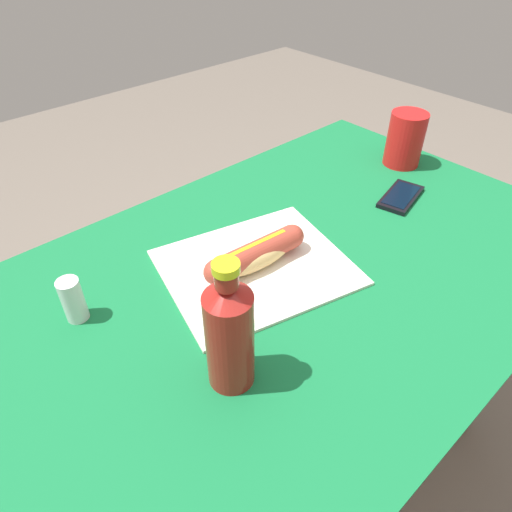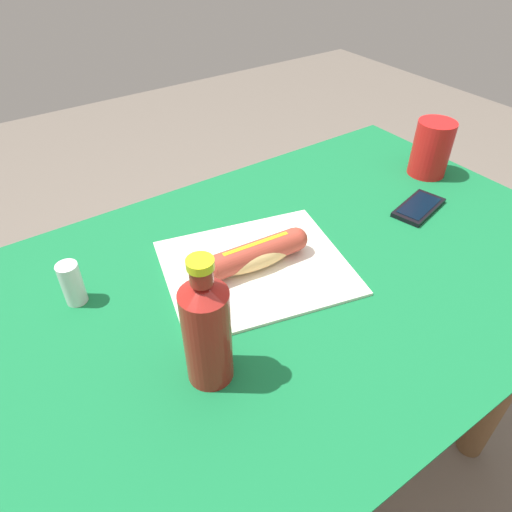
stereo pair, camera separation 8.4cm
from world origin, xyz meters
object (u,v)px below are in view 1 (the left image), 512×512
Objects in this scene: cell_phone at (401,197)px; salt_shaker at (73,300)px; hot_dog at (256,254)px; soda_bottle at (229,333)px; drinking_cup at (405,139)px.

salt_shaker is (-0.71, 0.14, 0.03)m from cell_phone.
cell_phone is (0.41, -0.04, -0.03)m from hot_dog.
salt_shaker reaches higher than hot_dog.
soda_bottle is at bearing -66.61° from salt_shaker.
soda_bottle reaches higher than salt_shaker.
hot_dog is 0.32m from salt_shaker.
hot_dog is at bearing 39.65° from soda_bottle.
hot_dog is at bearing -19.28° from salt_shaker.
soda_bottle is 0.29m from salt_shaker.
drinking_cup is at bearing 16.27° from soda_bottle.
cell_phone is 1.09× the size of drinking_cup.
hot_dog is 2.74× the size of salt_shaker.
soda_bottle is 1.64× the size of drinking_cup.
hot_dog is 0.55m from drinking_cup.
cell_phone is at bearing 11.09° from soda_bottle.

